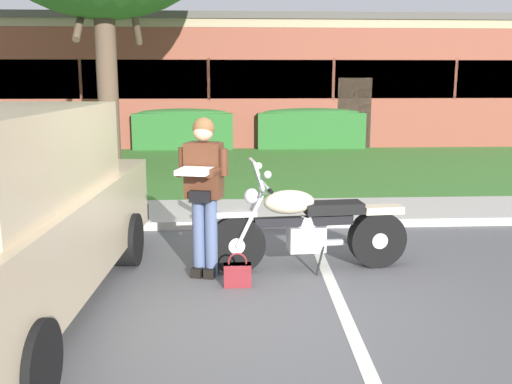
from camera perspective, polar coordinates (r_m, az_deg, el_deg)
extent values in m
plane|color=#565659|center=(5.51, 0.39, -11.23)|extent=(140.00, 140.00, 0.00)
cube|color=#B7B2A8|center=(8.24, -0.86, -3.14)|extent=(60.00, 0.20, 0.12)
cube|color=#B7B2A8|center=(9.07, -1.08, -1.93)|extent=(60.00, 1.50, 0.08)
cube|color=#3D752D|center=(13.42, -1.78, 2.33)|extent=(60.00, 7.35, 0.06)
cube|color=silver|center=(5.97, -21.13, -10.16)|extent=(0.28, 4.40, 0.01)
cube|color=silver|center=(5.79, 7.99, -10.17)|extent=(0.28, 4.40, 0.01)
cylinder|color=black|center=(6.30, -1.96, -5.25)|extent=(0.65, 0.16, 0.64)
cylinder|color=silver|center=(6.30, -1.96, -5.25)|extent=(0.19, 0.14, 0.18)
cylinder|color=black|center=(6.67, 11.87, -4.56)|extent=(0.65, 0.24, 0.64)
cylinder|color=silver|center=(6.67, 11.87, -4.56)|extent=(0.20, 0.22, 0.18)
cube|color=silver|center=(6.21, -1.99, -2.15)|extent=(0.45, 0.18, 0.06)
cube|color=beige|center=(6.60, 12.40, -1.69)|extent=(0.46, 0.24, 0.08)
cylinder|color=silver|center=(6.16, -0.64, -2.92)|extent=(0.31, 0.07, 0.58)
cylinder|color=silver|center=(6.32, -0.84, -2.57)|extent=(0.31, 0.07, 0.58)
sphere|color=silver|center=(6.19, -0.42, -0.41)|extent=(0.17, 0.17, 0.17)
cylinder|color=silver|center=(6.19, 0.87, 0.72)|extent=(0.10, 0.72, 0.03)
cylinder|color=black|center=(5.84, 1.44, 0.08)|extent=(0.05, 0.10, 0.04)
cylinder|color=black|center=(6.54, 0.35, 1.29)|extent=(0.05, 0.10, 0.04)
sphere|color=silver|center=(5.86, 1.16, 1.72)|extent=(0.08, 0.08, 0.08)
sphere|color=silver|center=(6.45, 0.26, 2.59)|extent=(0.08, 0.08, 0.08)
cube|color=#B2BCC6|center=(6.16, 0.13, 1.62)|extent=(0.17, 0.37, 0.35)
cube|color=black|center=(6.36, 4.76, -2.87)|extent=(1.10, 0.20, 0.10)
ellipsoid|color=beige|center=(6.27, 3.28, -0.99)|extent=(0.59, 0.37, 0.26)
cube|color=black|center=(6.41, 7.65, -1.54)|extent=(0.66, 0.34, 0.12)
cube|color=silver|center=(6.42, 4.99, -4.59)|extent=(0.42, 0.28, 0.28)
cylinder|color=silver|center=(6.37, 4.71, -3.22)|extent=(0.18, 0.14, 0.21)
cylinder|color=silver|center=(6.39, 5.31, -3.20)|extent=(0.18, 0.14, 0.21)
cylinder|color=silver|center=(6.67, 7.80, -4.94)|extent=(0.60, 0.14, 0.08)
cylinder|color=silver|center=(6.73, 9.44, -4.85)|extent=(0.60, 0.14, 0.08)
cylinder|color=black|center=(6.36, 6.35, -6.75)|extent=(0.11, 0.13, 0.30)
cube|color=black|center=(6.30, -4.44, -7.84)|extent=(0.17, 0.26, 0.10)
cube|color=black|center=(6.34, -5.66, -7.74)|extent=(0.17, 0.26, 0.10)
cylinder|color=#47567A|center=(6.21, -4.44, -4.47)|extent=(0.14, 0.14, 0.86)
cylinder|color=#47567A|center=(6.25, -5.67, -4.38)|extent=(0.14, 0.14, 0.86)
cube|color=#4C2819|center=(6.07, -5.17, 2.13)|extent=(0.43, 0.31, 0.58)
cube|color=#4C2819|center=(6.04, -5.22, 4.66)|extent=(0.34, 0.27, 0.06)
sphere|color=tan|center=(6.02, -5.24, 5.99)|extent=(0.21, 0.21, 0.21)
sphere|color=brown|center=(6.03, -5.21, 6.28)|extent=(0.23, 0.23, 0.23)
cube|color=black|center=(6.00, -5.51, -0.42)|extent=(0.24, 0.16, 0.12)
cylinder|color=#4C2819|center=(5.87, -4.16, 2.03)|extent=(0.18, 0.35, 0.09)
cylinder|color=#4C2819|center=(5.97, -7.11, 2.13)|extent=(0.18, 0.35, 0.09)
cylinder|color=#4C2819|center=(5.98, -3.24, 2.98)|extent=(0.10, 0.10, 0.28)
cylinder|color=#4C2819|center=(6.11, -7.22, 3.09)|extent=(0.10, 0.10, 0.28)
cube|color=white|center=(5.78, -6.08, 2.06)|extent=(0.39, 0.39, 0.05)
cube|color=maroon|center=(5.97, -1.84, -8.21)|extent=(0.28, 0.12, 0.24)
cube|color=maroon|center=(5.93, -1.85, -7.32)|extent=(0.28, 0.13, 0.04)
torus|color=maroon|center=(5.92, -1.85, -6.94)|extent=(0.20, 0.02, 0.20)
cube|color=black|center=(4.98, -17.66, 3.48)|extent=(0.19, 2.72, 0.55)
cube|color=black|center=(6.41, -21.49, 4.51)|extent=(1.57, 0.32, 0.51)
cube|color=black|center=(7.80, -17.49, -1.93)|extent=(1.90, 0.20, 0.20)
cylinder|color=black|center=(6.72, -12.52, -4.63)|extent=(0.27, 0.61, 0.60)
cylinder|color=black|center=(4.11, -21.51, -15.66)|extent=(0.27, 0.61, 0.60)
cylinder|color=brown|center=(12.91, -14.42, 9.47)|extent=(0.44, 0.44, 3.57)
cylinder|color=brown|center=(12.88, -12.01, 17.28)|extent=(0.15, 1.34, 1.42)
cylinder|color=brown|center=(13.07, -16.96, 16.15)|extent=(0.15, 1.09, 1.06)
cube|color=#286028|center=(17.13, -7.17, 5.94)|extent=(2.88, 0.90, 1.10)
ellipsoid|color=#286028|center=(17.09, -7.22, 7.77)|extent=(2.73, 0.84, 0.28)
cube|color=#286028|center=(17.28, 5.36, 6.02)|extent=(3.15, 0.90, 1.10)
ellipsoid|color=#286028|center=(17.24, 5.39, 7.84)|extent=(2.99, 0.84, 0.28)
cube|color=brown|center=(22.71, -4.33, 10.62)|extent=(21.33, 11.62, 3.75)
cube|color=#998466|center=(17.01, -4.80, 16.32)|extent=(21.33, 0.10, 0.24)
cube|color=#4C4742|center=(22.78, -4.41, 15.58)|extent=(21.54, 11.73, 0.20)
cube|color=#1E282D|center=(16.93, -4.71, 11.04)|extent=(18.13, 0.06, 1.10)
cube|color=brown|center=(17.40, -16.95, 10.61)|extent=(0.08, 0.04, 1.20)
cube|color=brown|center=(16.92, -4.71, 11.04)|extent=(0.08, 0.04, 1.20)
cube|color=brown|center=(17.22, 7.67, 10.99)|extent=(0.08, 0.04, 1.20)
cube|color=brown|center=(18.24, 19.12, 10.49)|extent=(0.08, 0.04, 1.20)
cube|color=#473323|center=(17.40, 9.66, 7.60)|extent=(1.00, 0.08, 2.10)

